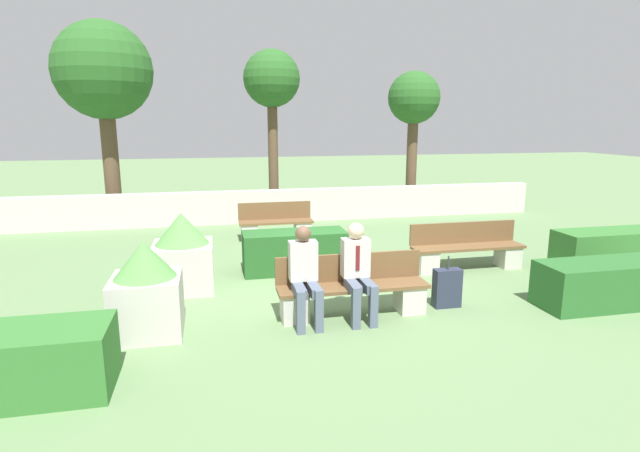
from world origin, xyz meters
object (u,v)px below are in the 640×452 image
at_px(person_seated_woman, 305,271).
at_px(suitcase, 447,288).
at_px(bench_left_side, 276,226).
at_px(bench_right_side, 467,251).
at_px(bench_front, 353,292).
at_px(person_seated_man, 358,267).
at_px(tree_leftmost, 103,74).
at_px(tree_center_right, 414,103).
at_px(planter_corner_right, 183,253).
at_px(tree_center_left, 272,84).
at_px(planter_corner_left, 146,290).

relative_size(person_seated_woman, suitcase, 1.71).
xyz_separation_m(person_seated_woman, suitcase, (2.17, 0.14, -0.45)).
xyz_separation_m(bench_left_side, person_seated_woman, (-0.24, -4.94, 0.42)).
relative_size(bench_right_side, suitcase, 2.72).
bearing_deg(bench_front, person_seated_man, -78.57).
bearing_deg(tree_leftmost, tree_center_right, -0.82).
relative_size(planter_corner_right, tree_center_right, 0.31).
relative_size(bench_left_side, tree_center_right, 0.41).
bearing_deg(suitcase, bench_right_side, 54.06).
xyz_separation_m(planter_corner_right, tree_center_left, (2.27, 6.35, 3.11)).
relative_size(bench_left_side, planter_corner_right, 1.33).
height_order(person_seated_woman, planter_corner_right, person_seated_woman).
height_order(tree_center_left, tree_center_right, tree_center_left).
bearing_deg(bench_left_side, bench_right_side, -45.14).
bearing_deg(planter_corner_right, bench_left_side, 58.88).
bearing_deg(bench_left_side, person_seated_woman, -93.81).
distance_m(planter_corner_left, planter_corner_right, 1.73).
bearing_deg(person_seated_woman, bench_left_side, 87.26).
bearing_deg(bench_front, tree_leftmost, 119.90).
relative_size(bench_right_side, person_seated_woman, 1.59).
bearing_deg(person_seated_woman, tree_center_right, 58.87).
bearing_deg(planter_corner_left, person_seated_man, -1.50).
xyz_separation_m(bench_front, tree_center_left, (-0.12, 7.98, 3.39)).
bearing_deg(tree_center_left, planter_corner_left, -108.16).
xyz_separation_m(tree_center_left, tree_center_right, (4.16, -0.26, -0.50)).
bearing_deg(bench_front, bench_left_side, 95.68).
distance_m(planter_corner_left, suitcase, 4.23).
xyz_separation_m(bench_left_side, suitcase, (1.93, -4.80, -0.03)).
xyz_separation_m(planter_corner_right, tree_center_right, (6.43, 6.10, 2.62)).
distance_m(person_seated_man, suitcase, 1.50).
xyz_separation_m(planter_corner_left, tree_center_left, (2.64, 8.04, 3.14)).
bearing_deg(bench_front, tree_center_right, 62.41).
bearing_deg(planter_corner_left, suitcase, 0.89).
distance_m(person_seated_woman, tree_center_left, 8.67).
distance_m(bench_front, tree_center_left, 8.67).
distance_m(person_seated_man, tree_leftmost, 9.71).
bearing_deg(bench_left_side, person_seated_man, -85.22).
bearing_deg(person_seated_woman, planter_corner_left, 177.91).
relative_size(bench_front, planter_corner_right, 1.68).
bearing_deg(bench_right_side, person_seated_woman, -160.43).
height_order(bench_right_side, suitcase, bench_right_side).
distance_m(bench_right_side, tree_leftmost, 10.11).
distance_m(bench_left_side, tree_center_left, 4.68).
xyz_separation_m(person_seated_man, person_seated_woman, (-0.74, -0.00, -0.01)).
height_order(bench_left_side, tree_center_right, tree_center_right).
bearing_deg(bench_front, planter_corner_right, 145.85).
height_order(bench_left_side, tree_leftmost, tree_leftmost).
xyz_separation_m(planter_corner_right, suitcase, (3.84, -1.62, -0.32)).
relative_size(planter_corner_right, tree_leftmost, 0.24).
relative_size(planter_corner_left, tree_center_right, 0.30).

